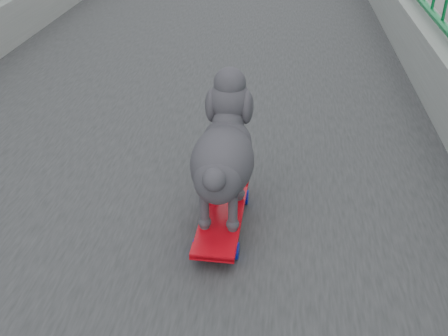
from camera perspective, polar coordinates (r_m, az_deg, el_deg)
railing at (r=2.72m, az=-5.21°, el=10.59°), size 3.00×24.00×1.42m
skateboard at (r=1.88m, az=-0.17°, el=-5.22°), size 0.17×0.50×0.07m
poodle at (r=1.77m, az=-0.05°, el=1.72°), size 0.22×0.52×0.43m
car_0 at (r=14.17m, az=-22.32°, el=-2.77°), size 1.86×4.62×1.57m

